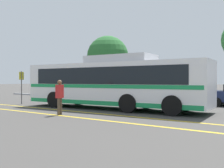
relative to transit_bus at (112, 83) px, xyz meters
The scene contains 11 objects.
ground_plane 1.85m from the transit_bus, 22.22° to the left, with size 220.00×220.00×0.00m, color #423F3D.
lane_strip_0 2.71m from the transit_bus, 90.53° to the right, with size 0.20×31.40×0.01m, color gold.
lane_strip_1 4.21m from the transit_bus, 90.30° to the right, with size 0.20×31.40×0.01m, color gold.
curb_strip 6.91m from the transit_bus, 90.17° to the left, with size 39.40×0.36×0.15m, color #99999E.
transit_bus is the anchor object (origin of this frame).
parked_car_0 12.64m from the transit_bus, 154.20° to the left, with size 4.65×2.02×1.34m.
parked_car_1 8.00m from the transit_bus, 137.21° to the left, with size 4.79×1.98×1.53m.
parked_car_2 5.50m from the transit_bus, 85.81° to the left, with size 4.81×1.88×1.40m.
pedestrian_0 3.82m from the transit_bus, 98.22° to the right, with size 0.31×0.46×1.73m.
bus_stop_sign 7.30m from the transit_bus, behind, with size 0.07×0.40×2.37m.
tree_1 13.19m from the transit_bus, 127.63° to the left, with size 4.51×4.51×6.57m.
Camera 1 is at (8.17, -13.11, 1.70)m, focal length 42.00 mm.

